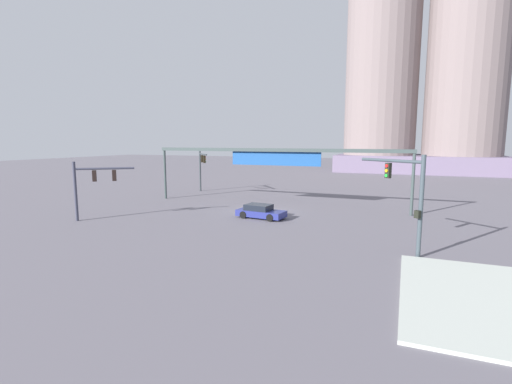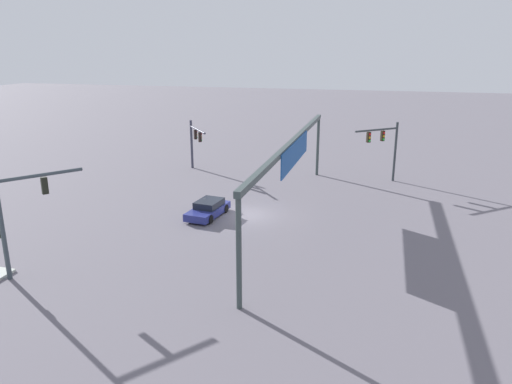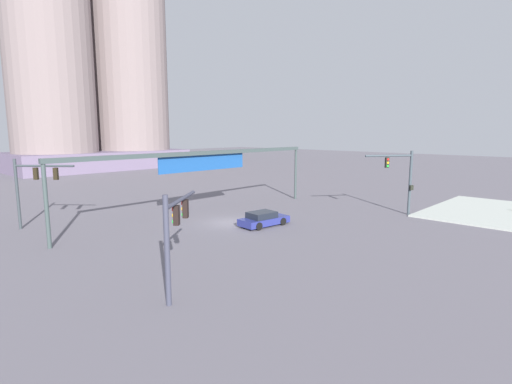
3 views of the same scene
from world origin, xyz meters
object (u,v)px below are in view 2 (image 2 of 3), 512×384
(sedan_car_approaching, at_px, (208,209))
(traffic_signal_near_corner, at_px, (17,210))
(traffic_signal_cross_street, at_px, (195,139))
(traffic_signal_opposite_side, at_px, (386,143))

(sedan_car_approaching, bearing_deg, traffic_signal_near_corner, -21.60)
(sedan_car_approaching, bearing_deg, traffic_signal_cross_street, -147.73)
(traffic_signal_opposite_side, xyz_separation_m, traffic_signal_cross_street, (0.22, -18.87, -0.45))
(traffic_signal_near_corner, relative_size, traffic_signal_cross_street, 1.19)
(traffic_signal_cross_street, bearing_deg, sedan_car_approaching, -12.47)
(traffic_signal_near_corner, relative_size, sedan_car_approaching, 1.35)
(traffic_signal_opposite_side, relative_size, traffic_signal_cross_street, 1.12)
(traffic_signal_cross_street, bearing_deg, traffic_signal_opposite_side, 52.79)
(traffic_signal_cross_street, bearing_deg, traffic_signal_near_corner, -38.43)
(traffic_signal_opposite_side, bearing_deg, traffic_signal_near_corner, 12.25)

